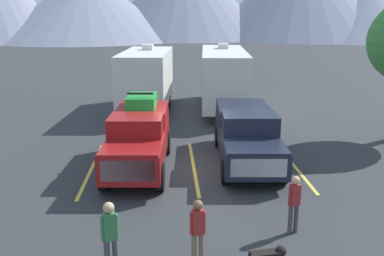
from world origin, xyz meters
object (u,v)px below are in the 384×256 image
camper_trailer_a (146,77)px  person_a (198,229)px  pickup_truck_b (247,133)px  pickup_truck_a (139,136)px  camper_trailer_b (223,76)px  person_c (294,201)px  person_b (110,234)px  dog (269,256)px

camper_trailer_a → person_a: size_ratio=4.78×
pickup_truck_b → person_a: (-2.34, -6.89, -0.15)m
pickup_truck_a → pickup_truck_b: size_ratio=0.91×
camper_trailer_b → person_c: bearing=-90.1°
person_a → person_c: 2.91m
camper_trailer_a → person_c: size_ratio=4.98×
camper_trailer_a → pickup_truck_a: bearing=-89.3°
camper_trailer_a → person_b: size_ratio=4.50×
pickup_truck_b → camper_trailer_b: camper_trailer_b is taller
dog → person_c: bearing=58.5°
pickup_truck_a → pickup_truck_b: bearing=7.3°
camper_trailer_a → person_c: camper_trailer_a is taller
dog → person_b: bearing=178.4°
camper_trailer_a → dog: (3.30, -15.86, -1.53)m
camper_trailer_b → camper_trailer_a: bearing=-179.4°
pickup_truck_b → pickup_truck_a: bearing=-172.7°
pickup_truck_b → person_a: size_ratio=3.70×
camper_trailer_a → person_a: 15.68m
person_a → person_b: person_b is taller
camper_trailer_a → person_a: (1.77, -15.55, -1.00)m
person_c → pickup_truck_a: bearing=130.1°
pickup_truck_a → person_a: size_ratio=3.36×
person_c → dog: (-1.03, -1.68, -0.49)m
pickup_truck_a → dog: 7.45m
pickup_truck_b → person_c: pickup_truck_b is taller
pickup_truck_b → camper_trailer_a: camper_trailer_a is taller
person_c → camper_trailer_b: bearing=89.9°
camper_trailer_b → dog: bearing=-93.8°
camper_trailer_a → dog: size_ratio=8.29×
person_c → dog: bearing=-121.5°
pickup_truck_b → camper_trailer_a: bearing=115.4°
pickup_truck_a → camper_trailer_b: (4.25, 9.22, 0.74)m
person_a → dog: 1.65m
camper_trailer_a → person_a: bearing=-83.5°
pickup_truck_a → dog: (3.19, -6.68, -0.80)m
camper_trailer_a → person_c: (4.33, -14.18, -1.03)m
pickup_truck_b → person_a: 7.28m
camper_trailer_a → dog: camper_trailer_a is taller
person_b → dog: size_ratio=1.84×
person_c → person_a: bearing=-151.8°
person_b → pickup_truck_b: bearing=59.3°
camper_trailer_b → person_b: (-4.47, -15.81, -0.95)m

